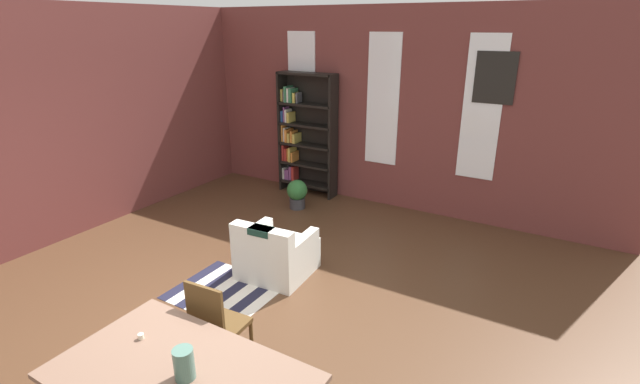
% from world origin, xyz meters
% --- Properties ---
extents(ground_plane, '(10.33, 10.33, 0.00)m').
position_xyz_m(ground_plane, '(0.00, 0.00, 0.00)').
color(ground_plane, '#503421').
extents(back_wall_brick, '(7.66, 0.12, 3.23)m').
position_xyz_m(back_wall_brick, '(0.00, 4.03, 1.61)').
color(back_wall_brick, brown).
rests_on(back_wall_brick, ground).
extents(left_wall_brick, '(0.12, 8.95, 3.23)m').
position_xyz_m(left_wall_brick, '(-3.39, 0.00, 1.61)').
color(left_wall_brick, brown).
rests_on(left_wall_brick, ground).
extents(window_pane_0, '(0.55, 0.02, 2.10)m').
position_xyz_m(window_pane_0, '(-1.55, 3.96, 1.77)').
color(window_pane_0, white).
extents(window_pane_1, '(0.55, 0.02, 2.10)m').
position_xyz_m(window_pane_1, '(0.00, 3.96, 1.77)').
color(window_pane_1, white).
extents(window_pane_2, '(0.55, 0.02, 2.10)m').
position_xyz_m(window_pane_2, '(1.55, 3.96, 1.77)').
color(window_pane_2, white).
extents(dining_table, '(1.76, 1.04, 0.73)m').
position_xyz_m(dining_table, '(0.85, -1.31, 0.65)').
color(dining_table, '#7E5E4C').
rests_on(dining_table, ground).
extents(vase_on_table, '(0.14, 0.14, 0.22)m').
position_xyz_m(vase_on_table, '(0.91, -1.31, 0.84)').
color(vase_on_table, '#4C7266').
rests_on(vase_on_table, dining_table).
extents(tealight_candle_0, '(0.04, 0.04, 0.04)m').
position_xyz_m(tealight_candle_0, '(0.32, -1.20, 0.75)').
color(tealight_candle_0, silver).
rests_on(tealight_candle_0, dining_table).
extents(dining_chair_far_left, '(0.43, 0.43, 0.95)m').
position_xyz_m(dining_chair_far_left, '(0.46, -0.57, 0.51)').
color(dining_chair_far_left, '#553B1C').
rests_on(dining_chair_far_left, ground).
extents(bookshelf_tall, '(1.09, 0.29, 2.16)m').
position_xyz_m(bookshelf_tall, '(-1.42, 3.79, 1.09)').
color(bookshelf_tall, black).
rests_on(bookshelf_tall, ground).
extents(armchair_white, '(0.85, 0.85, 0.75)m').
position_xyz_m(armchair_white, '(-0.11, 1.07, 0.28)').
color(armchair_white, silver).
rests_on(armchair_white, ground).
extents(potted_plant_by_shelf, '(0.35, 0.35, 0.49)m').
position_xyz_m(potted_plant_by_shelf, '(-1.08, 3.04, 0.27)').
color(potted_plant_by_shelf, '#333338').
rests_on(potted_plant_by_shelf, ground).
extents(striped_rug, '(1.14, 1.01, 0.01)m').
position_xyz_m(striped_rug, '(-0.40, 0.45, 0.00)').
color(striped_rug, '#1E1E33').
rests_on(striped_rug, ground).
extents(framed_picture, '(0.56, 0.03, 0.72)m').
position_xyz_m(framed_picture, '(1.68, 3.96, 2.22)').
color(framed_picture, black).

